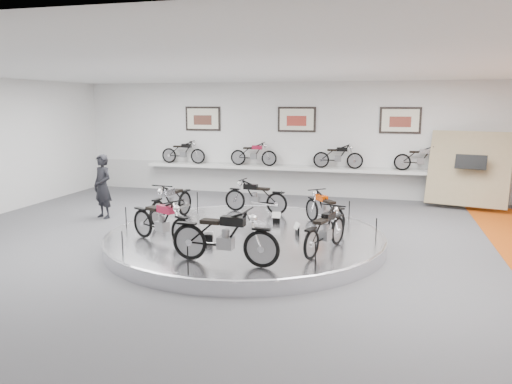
% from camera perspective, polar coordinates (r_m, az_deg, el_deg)
% --- Properties ---
extents(floor, '(16.00, 16.00, 0.00)m').
position_cam_1_polar(floor, '(11.41, -1.65, -6.53)').
color(floor, '#4D4D4F').
rests_on(floor, ground).
extents(ceiling, '(16.00, 16.00, 0.00)m').
position_cam_1_polar(ceiling, '(10.95, -1.76, 13.95)').
color(ceiling, white).
rests_on(ceiling, wall_back).
extents(wall_back, '(16.00, 0.00, 16.00)m').
position_cam_1_polar(wall_back, '(17.80, 4.66, 6.02)').
color(wall_back, white).
rests_on(wall_back, floor).
extents(wall_front, '(16.00, 0.00, 16.00)m').
position_cam_1_polar(wall_front, '(4.82, -25.90, -6.24)').
color(wall_front, white).
rests_on(wall_front, floor).
extents(dado_band, '(15.68, 0.04, 1.10)m').
position_cam_1_polar(dado_band, '(17.94, 4.58, 1.39)').
color(dado_band, '#BCBCBA').
rests_on(dado_band, floor).
extents(display_platform, '(6.40, 6.40, 0.30)m').
position_cam_1_polar(display_platform, '(11.64, -1.24, -5.42)').
color(display_platform, silver).
rests_on(display_platform, floor).
extents(platform_rim, '(6.40, 6.40, 0.10)m').
position_cam_1_polar(platform_rim, '(11.61, -1.24, -4.85)').
color(platform_rim, '#B2B2BA').
rests_on(platform_rim, display_platform).
extents(shelf, '(11.00, 0.55, 0.10)m').
position_cam_1_polar(shelf, '(17.61, 4.44, 2.70)').
color(shelf, silver).
rests_on(shelf, wall_back).
extents(poster_left, '(1.35, 0.06, 0.88)m').
position_cam_1_polar(poster_left, '(18.65, -6.10, 8.33)').
color(poster_left, '#EEEACB').
rests_on(poster_left, wall_back).
extents(poster_center, '(1.35, 0.06, 0.88)m').
position_cam_1_polar(poster_center, '(17.72, 4.67, 8.26)').
color(poster_center, '#EEEACB').
rests_on(poster_center, wall_back).
extents(poster_right, '(1.35, 0.06, 0.88)m').
position_cam_1_polar(poster_right, '(17.46, 16.16, 7.87)').
color(poster_right, '#EEEACB').
rests_on(poster_right, wall_back).
extents(display_panel, '(2.56, 1.52, 2.30)m').
position_cam_1_polar(display_panel, '(16.90, 23.12, 2.46)').
color(display_panel, '#9C8865').
rests_on(display_panel, floor).
extents(shelf_bike_a, '(1.22, 0.43, 0.73)m').
position_cam_1_polar(shelf_bike_a, '(18.75, -8.31, 4.36)').
color(shelf_bike_a, black).
rests_on(shelf_bike_a, shelf).
extents(shelf_bike_b, '(1.22, 0.43, 0.73)m').
position_cam_1_polar(shelf_bike_b, '(17.88, -0.29, 4.19)').
color(shelf_bike_b, maroon).
rests_on(shelf_bike_b, shelf).
extents(shelf_bike_c, '(1.22, 0.43, 0.73)m').
position_cam_1_polar(shelf_bike_c, '(17.36, 9.35, 3.87)').
color(shelf_bike_c, black).
rests_on(shelf_bike_c, shelf).
extents(shelf_bike_d, '(1.22, 0.43, 0.73)m').
position_cam_1_polar(shelf_bike_d, '(17.32, 18.29, 3.48)').
color(shelf_bike_d, '#AEAEB2').
rests_on(shelf_bike_d, shelf).
extents(bike_a, '(1.33, 1.48, 0.87)m').
position_cam_1_polar(bike_a, '(12.24, 7.82, -1.92)').
color(bike_a, '#C53700').
rests_on(bike_a, display_platform).
extents(bike_b, '(1.62, 0.76, 0.91)m').
position_cam_1_polar(bike_b, '(13.62, -0.05, -0.49)').
color(bike_b, black).
rests_on(bike_b, display_platform).
extents(bike_c, '(0.79, 1.75, 0.99)m').
position_cam_1_polar(bike_c, '(12.84, -9.64, -1.12)').
color(bike_c, '#AEAEB2').
rests_on(bike_c, display_platform).
extents(bike_d, '(1.75, 1.27, 0.98)m').
position_cam_1_polar(bike_d, '(10.86, -10.76, -3.26)').
color(bike_d, maroon).
rests_on(bike_d, display_platform).
extents(bike_e, '(1.86, 0.77, 1.07)m').
position_cam_1_polar(bike_e, '(9.32, -3.62, -5.05)').
color(bike_e, black).
rests_on(bike_e, display_platform).
extents(bike_f, '(1.01, 1.65, 0.91)m').
position_cam_1_polar(bike_f, '(10.15, 7.93, -4.31)').
color(bike_f, black).
rests_on(bike_f, display_platform).
extents(visitor, '(0.79, 0.67, 1.84)m').
position_cam_1_polar(visitor, '(14.92, -17.12, 0.61)').
color(visitor, black).
rests_on(visitor, floor).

